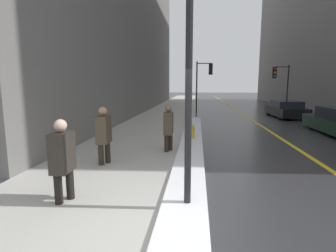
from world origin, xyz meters
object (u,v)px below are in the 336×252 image
object	(u,v)px
lamp_post	(189,17)
traffic_light_near	(205,76)
pedestrian_trailing	(168,126)
fire_hydrant	(192,133)
traffic_light_far	(280,79)
parked_car_black	(286,109)
pedestrian_nearside	(104,133)
pedestrian_in_glasses	(62,157)

from	to	relation	value
lamp_post	traffic_light_near	size ratio (longest dim) A/B	1.37
pedestrian_trailing	lamp_post	bearing A→B (deg)	8.90
pedestrian_trailing	fire_hydrant	bearing A→B (deg)	153.54
traffic_light_far	parked_car_black	world-z (taller)	traffic_light_far
fire_hydrant	traffic_light_near	bearing A→B (deg)	86.14
fire_hydrant	traffic_light_far	bearing A→B (deg)	60.41
pedestrian_trailing	parked_car_black	world-z (taller)	pedestrian_trailing
pedestrian_nearside	parked_car_black	distance (m)	15.03
lamp_post	fire_hydrant	bearing A→B (deg)	90.42
traffic_light_near	fire_hydrant	size ratio (longest dim) A/B	5.90
traffic_light_near	pedestrian_nearside	bearing A→B (deg)	-103.33
traffic_light_near	pedestrian_in_glasses	size ratio (longest dim) A/B	2.56
pedestrian_nearside	fire_hydrant	distance (m)	4.16
pedestrian_nearside	lamp_post	bearing A→B (deg)	42.31
traffic_light_near	parked_car_black	bearing A→B (deg)	-25.46
parked_car_black	fire_hydrant	xyz separation A→B (m)	(-6.38, -8.84, -0.21)
traffic_light_far	parked_car_black	xyz separation A→B (m)	(-0.34, -2.99, -2.21)
traffic_light_near	traffic_light_far	world-z (taller)	traffic_light_near
traffic_light_far	pedestrian_nearside	xyz separation A→B (m)	(-9.14, -15.18, -1.86)
traffic_light_far	fire_hydrant	xyz separation A→B (m)	(-6.72, -11.83, -2.42)
traffic_light_far	pedestrian_trailing	xyz separation A→B (m)	(-7.48, -13.51, -1.89)
parked_car_black	fire_hydrant	distance (m)	10.91
traffic_light_far	pedestrian_nearside	size ratio (longest dim) A/B	2.33
traffic_light_near	fire_hydrant	bearing A→B (deg)	-94.99
traffic_light_near	pedestrian_trailing	bearing A→B (deg)	-97.82
parked_car_black	fire_hydrant	bearing A→B (deg)	143.11
pedestrian_in_glasses	pedestrian_trailing	distance (m)	4.41
lamp_post	pedestrian_trailing	world-z (taller)	lamp_post
pedestrian_nearside	traffic_light_near	bearing A→B (deg)	165.82
parked_car_black	fire_hydrant	size ratio (longest dim) A/B	6.24
pedestrian_trailing	parked_car_black	xyz separation A→B (m)	(7.14, 10.52, -0.32)
pedestrian_nearside	parked_car_black	bearing A→B (deg)	142.20
traffic_light_near	pedestrian_trailing	world-z (taller)	traffic_light_near
traffic_light_far	parked_car_black	bearing A→B (deg)	79.95
pedestrian_nearside	parked_car_black	world-z (taller)	pedestrian_nearside
traffic_light_far	lamp_post	bearing A→B (deg)	65.78
pedestrian_in_glasses	lamp_post	bearing A→B (deg)	86.44
lamp_post	traffic_light_far	distance (m)	18.92
parked_car_black	pedestrian_nearside	bearing A→B (deg)	143.10
traffic_light_far	fire_hydrant	size ratio (longest dim) A/B	5.47
pedestrian_in_glasses	pedestrian_trailing	size ratio (longest dim) A/B	1.02
pedestrian_nearside	pedestrian_in_glasses	bearing A→B (deg)	0.13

